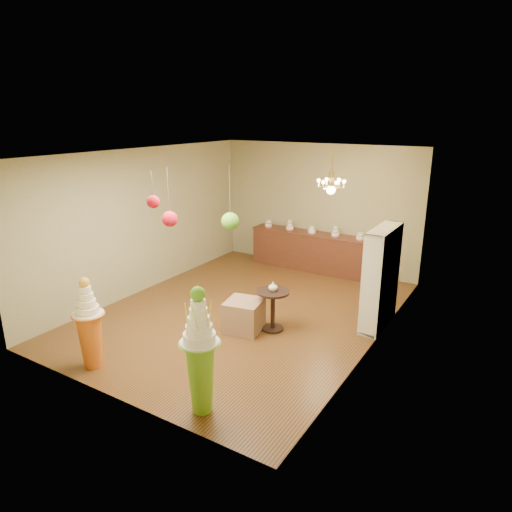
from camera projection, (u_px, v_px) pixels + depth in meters
The scene contains 17 objects.
floor at pixel (245, 312), 8.79m from camera, with size 6.50×6.50×0.00m, color #553517.
ceiling at pixel (244, 153), 7.89m from camera, with size 6.50×6.50×0.00m, color white.
wall_back at pixel (318, 207), 10.98m from camera, with size 5.00×0.04×3.00m, color #9A976B.
wall_front at pixel (103, 294), 5.69m from camera, with size 5.00×0.04×3.00m, color #9A976B.
wall_left at pixel (145, 221), 9.59m from camera, with size 0.04×6.50×3.00m, color #9A976B.
wall_right at pixel (379, 258), 7.09m from camera, with size 0.04×6.50×3.00m, color #9A976B.
pedestal_green at pixel (200, 361), 5.66m from camera, with size 0.63×0.63×1.70m.
pedestal_orange at pixel (90, 332), 6.74m from camera, with size 0.57×0.57×1.42m.
burlap_riser at pixel (244, 316), 7.97m from camera, with size 0.61×0.61×0.55m, color #957051.
sideboard at pixel (311, 250), 11.06m from camera, with size 3.04×0.54×1.16m.
shelving_unit at pixel (381, 278), 8.00m from camera, with size 0.33×1.20×1.80m.
round_table at pixel (273, 305), 7.93m from camera, with size 0.76×0.76×0.73m.
vase at pixel (273, 286), 7.83m from camera, with size 0.16×0.16×0.16m, color white.
pom_red_left at pixel (170, 219), 6.50m from camera, with size 0.22×0.22×0.90m.
pom_green_mid at pixel (230, 221), 7.00m from camera, with size 0.28×0.28×1.07m.
pom_red_right at pixel (153, 202), 6.01m from camera, with size 0.17×0.17×0.55m.
chandelier at pixel (331, 187), 8.76m from camera, with size 0.69×0.69×0.85m.
Camera 1 is at (4.40, -6.76, 3.65)m, focal length 32.00 mm.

